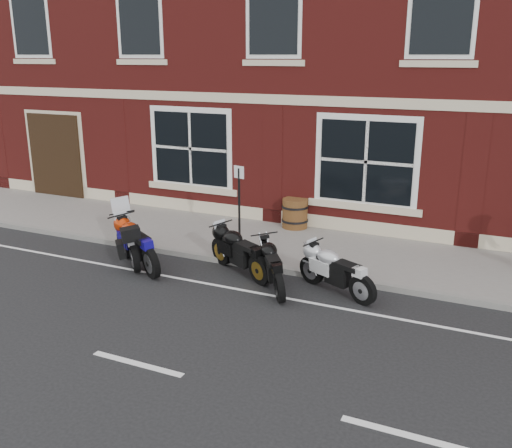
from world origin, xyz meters
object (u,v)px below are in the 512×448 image
(moto_sport_red, at_px, (137,242))
(parking_sign, at_px, (239,202))
(moto_sport_silver, at_px, (336,269))
(barrel_planter, at_px, (295,213))
(moto_touring_silver, at_px, (131,237))
(moto_sport_black, at_px, (240,250))
(moto_naked_black, at_px, (274,263))

(moto_sport_red, xyz_separation_m, parking_sign, (1.70, 1.60, 0.70))
(moto_sport_silver, bearing_deg, parking_sign, 92.01)
(moto_sport_red, bearing_deg, barrel_planter, 2.52)
(moto_touring_silver, distance_m, moto_sport_red, 0.46)
(parking_sign, bearing_deg, moto_sport_black, -48.58)
(moto_sport_silver, distance_m, moto_naked_black, 1.24)
(moto_sport_silver, bearing_deg, moto_sport_red, 121.29)
(moto_sport_red, distance_m, parking_sign, 2.44)
(moto_sport_silver, distance_m, parking_sign, 3.04)
(moto_touring_silver, bearing_deg, moto_sport_black, -37.49)
(moto_sport_red, bearing_deg, moto_naked_black, -54.49)
(moto_sport_silver, bearing_deg, moto_touring_silver, 117.65)
(moto_sport_black, height_order, moto_sport_silver, moto_sport_black)
(moto_touring_silver, bearing_deg, barrel_planter, 10.01)
(barrel_planter, relative_size, parking_sign, 0.39)
(moto_sport_red, height_order, moto_sport_silver, moto_sport_red)
(moto_touring_silver, height_order, barrel_planter, moto_touring_silver)
(moto_touring_silver, bearing_deg, moto_sport_silver, -42.37)
(moto_sport_silver, distance_m, barrel_planter, 4.06)
(moto_touring_silver, distance_m, parking_sign, 2.57)
(moto_touring_silver, bearing_deg, moto_naked_black, -45.69)
(moto_touring_silver, xyz_separation_m, barrel_planter, (2.58, 3.58, -0.04))
(moto_touring_silver, distance_m, moto_sport_black, 2.61)
(moto_touring_silver, height_order, moto_sport_silver, moto_touring_silver)
(moto_touring_silver, bearing_deg, parking_sign, -11.37)
(moto_sport_black, relative_size, moto_sport_silver, 1.04)
(moto_touring_silver, bearing_deg, moto_sport_red, -79.63)
(moto_touring_silver, relative_size, moto_sport_red, 0.81)
(moto_sport_red, height_order, moto_sport_black, moto_sport_red)
(moto_sport_silver, xyz_separation_m, parking_sign, (-2.69, 1.19, 0.77))
(moto_naked_black, distance_m, parking_sign, 2.19)
(moto_sport_black, distance_m, moto_naked_black, 1.03)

